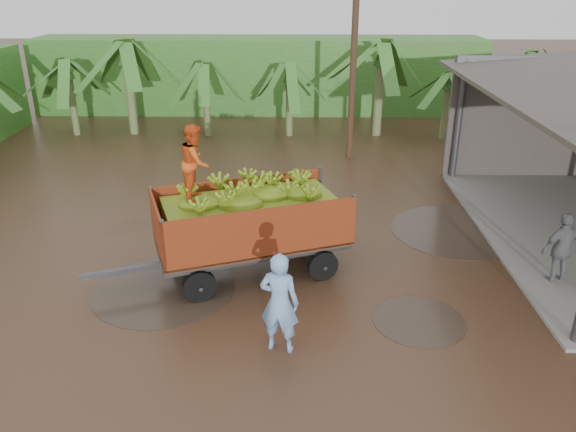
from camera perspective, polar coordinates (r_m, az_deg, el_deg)
The scene contains 7 objects.
ground at distance 14.24m, azimuth 1.00°, elevation -3.72°, with size 100.00×100.00×0.00m, color black.
hedge_north at distance 29.11m, azimuth -2.96°, elevation 14.15°, with size 22.00×3.00×3.60m, color #2D661E.
banana_trailer at distance 12.84m, azimuth -3.95°, elevation -0.42°, with size 5.98×3.42×3.63m.
man_blue at distance 10.31m, azimuth -0.88°, elevation -8.81°, with size 0.73×0.48×2.00m, color #7AA7DF.
man_grey at distance 13.90m, azimuth 26.07°, elevation -3.03°, with size 1.01×0.42×1.73m, color slate.
utility_pole at distance 20.96m, azimuth 6.71°, elevation 16.30°, with size 1.20×0.24×7.77m.
banana_plants at distance 20.19m, azimuth -15.50°, elevation 9.34°, with size 24.97×20.22×4.30m.
Camera 1 is at (-0.02, -12.66, 6.51)m, focal length 35.00 mm.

